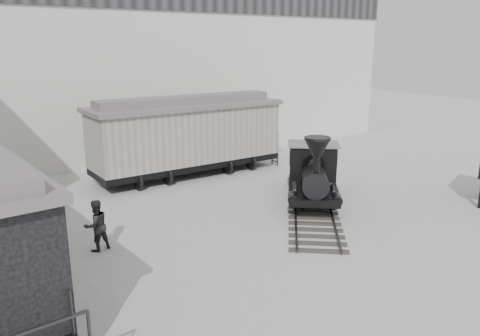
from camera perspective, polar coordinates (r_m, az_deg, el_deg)
ground at (r=15.08m, az=10.16°, el=-9.81°), size 90.00×90.00×0.00m
north_wall at (r=26.70m, az=-12.10°, el=12.95°), size 34.00×2.51×11.00m
locomotive at (r=18.96m, az=8.83°, el=-1.04°), size 6.79×7.90×3.03m
boxcar at (r=22.90m, az=-6.42°, el=4.12°), size 9.64×3.34×3.90m
visitor_a at (r=14.95m, az=-23.50°, el=-7.61°), size 0.61×0.41×1.67m
visitor_b at (r=15.20m, az=-17.13°, el=-6.71°), size 0.91×0.77×1.64m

